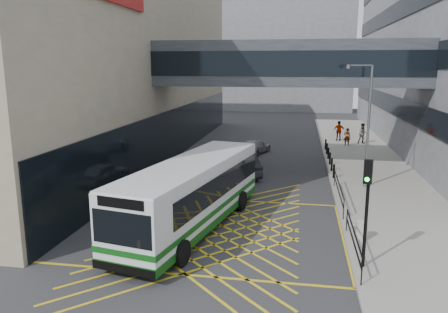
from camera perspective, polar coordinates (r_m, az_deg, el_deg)
The scene contains 18 objects.
ground at distance 20.34m, azimuth -1.96°, elevation -9.49°, with size 120.00×120.00×0.00m, color #333335.
building_whsmith at distance 40.90m, azimuth -23.02°, elevation 11.76°, with size 24.17×42.00×16.00m.
building_far at distance 78.77m, azimuth 5.71°, elevation 12.95°, with size 28.00×16.00×18.00m, color gray.
skybridge at distance 30.55m, azimuth 8.33°, elevation 11.91°, with size 20.00×4.10×3.00m.
pavement at distance 34.69m, azimuth 18.06°, elevation -0.93°, with size 6.00×54.00×0.16m, color gray.
box_junction at distance 20.33m, azimuth -1.96°, elevation -9.48°, with size 12.00×9.00×0.01m.
bus at distance 20.09m, azimuth -4.04°, elevation -4.69°, with size 4.73×11.51×3.15m.
car_white at distance 27.27m, azimuth -6.31°, elevation -2.52°, with size 1.71×4.19×1.33m, color silver.
car_dark at distance 29.74m, azimuth 2.20°, elevation -1.06°, with size 1.90×4.85×1.52m, color black.
car_silver at distance 37.25m, azimuth 3.96°, elevation 1.35°, with size 1.72×4.07×1.27m, color #92959A.
traffic_light at distance 16.24m, azimuth 18.16°, elevation -5.21°, with size 0.33×0.48×4.05m.
street_lamp at distance 27.06m, azimuth 18.08°, elevation 4.70°, with size 1.63×0.68×7.28m.
litter_bin at distance 19.54m, azimuth 17.53°, elevation -9.20°, with size 0.46×0.46×0.80m, color #ADA89E.
kerb_railings at distance 21.45m, azimuth 15.45°, elevation -6.29°, with size 0.05×12.54×1.00m.
bollards at distance 34.29m, azimuth 13.57°, elevation 0.09°, with size 0.14×10.14×0.90m.
pedestrian_a at distance 41.52m, azimuth 15.77°, elevation 2.49°, with size 0.64×0.46×1.62m, color gray.
pedestrian_b at distance 42.97m, azimuth 17.69°, elevation 2.86°, with size 0.93×0.54×1.90m, color gray.
pedestrian_c at distance 44.09m, azimuth 14.79°, elevation 3.26°, with size 1.13×0.54×1.91m, color gray.
Camera 1 is at (3.93, -18.53, 7.39)m, focal length 35.00 mm.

